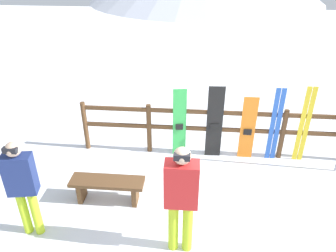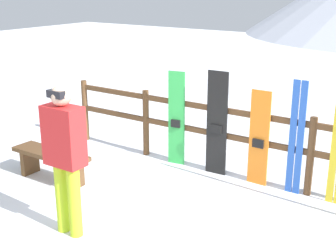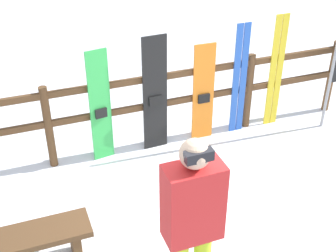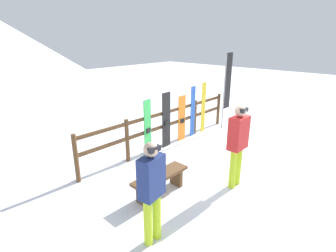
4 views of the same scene
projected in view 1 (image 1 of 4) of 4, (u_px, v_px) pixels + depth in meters
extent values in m
plane|color=white|center=(216.00, 213.00, 5.38)|extent=(40.00, 40.00, 0.00)
cylinder|color=brown|center=(85.00, 126.00, 6.86)|extent=(0.10, 0.10, 1.08)
cylinder|color=brown|center=(149.00, 129.00, 6.76)|extent=(0.10, 0.10, 1.08)
cylinder|color=brown|center=(215.00, 131.00, 6.65)|extent=(0.10, 0.10, 1.08)
cylinder|color=brown|center=(282.00, 134.00, 6.55)|extent=(0.10, 0.10, 1.08)
cube|color=brown|center=(215.00, 129.00, 6.63)|extent=(5.40, 0.05, 0.08)
cube|color=brown|center=(216.00, 112.00, 6.44)|extent=(5.40, 0.05, 0.08)
cube|color=brown|center=(107.00, 182.00, 5.46)|extent=(1.24, 0.36, 0.06)
cube|color=brown|center=(82.00, 190.00, 5.60)|extent=(0.08, 0.29, 0.38)
cube|color=brown|center=(135.00, 193.00, 5.53)|extent=(0.08, 0.29, 0.38)
cylinder|color=#B7D826|center=(173.00, 226.00, 4.58)|extent=(0.14, 0.14, 0.83)
cylinder|color=#B7D826|center=(188.00, 227.00, 4.57)|extent=(0.14, 0.14, 0.83)
cube|color=red|center=(181.00, 184.00, 4.21)|extent=(0.45, 0.25, 0.66)
sphere|color=#D8B293|center=(182.00, 156.00, 4.00)|extent=(0.23, 0.23, 0.23)
cube|color=black|center=(182.00, 157.00, 3.92)|extent=(0.20, 0.08, 0.08)
cylinder|color=#B7D826|center=(24.00, 212.00, 4.86)|extent=(0.13, 0.13, 0.78)
cylinder|color=#B7D826|center=(36.00, 213.00, 4.85)|extent=(0.13, 0.13, 0.78)
cube|color=navy|center=(20.00, 174.00, 4.51)|extent=(0.43, 0.29, 0.62)
sphere|color=#D8B293|center=(13.00, 149.00, 4.31)|extent=(0.21, 0.21, 0.21)
cube|color=black|center=(10.00, 150.00, 4.25)|extent=(0.19, 0.07, 0.07)
cube|color=green|center=(179.00, 123.00, 6.57)|extent=(0.27, 0.07, 1.47)
cube|color=black|center=(179.00, 127.00, 6.58)|extent=(0.15, 0.05, 0.12)
cube|color=black|center=(215.00, 123.00, 6.49)|extent=(0.32, 0.04, 1.55)
cube|color=black|center=(214.00, 127.00, 6.51)|extent=(0.18, 0.04, 0.12)
cube|color=orange|center=(248.00, 128.00, 6.49)|extent=(0.29, 0.03, 1.35)
cube|color=black|center=(248.00, 132.00, 6.50)|extent=(0.16, 0.03, 0.12)
cube|color=blue|center=(272.00, 125.00, 6.41)|extent=(0.09, 0.02, 1.55)
cube|color=blue|center=(278.00, 125.00, 6.40)|extent=(0.09, 0.02, 1.55)
cube|color=yellow|center=(302.00, 125.00, 6.35)|extent=(0.09, 0.02, 1.60)
cube|color=yellow|center=(307.00, 125.00, 6.34)|extent=(0.09, 0.02, 1.60)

